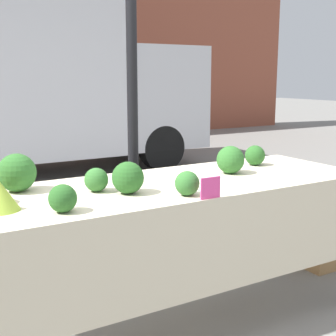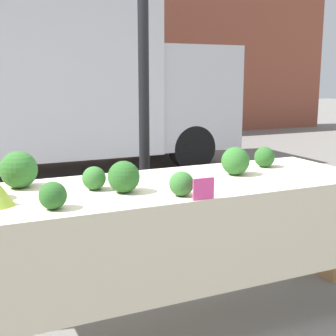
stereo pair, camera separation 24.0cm
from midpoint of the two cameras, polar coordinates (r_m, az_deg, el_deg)
ground_plane at (r=2.72m, az=-2.67°, el=-18.62°), size 40.00×40.00×0.00m
tent_pole at (r=3.10m, az=-6.59°, el=7.54°), size 0.07×0.07×2.31m
parked_truck at (r=6.78m, az=-18.37°, el=9.73°), size 4.73×1.86×2.35m
market_table at (r=2.39m, az=-2.12°, el=-4.49°), size 2.23×0.76×0.80m
romanesco_head at (r=2.08m, az=-23.03°, el=-3.13°), size 0.16×0.16×0.13m
broccoli_head_0 at (r=2.16m, az=-0.83°, el=-1.92°), size 0.12×0.12×0.12m
broccoli_head_1 at (r=2.92m, az=8.26°, el=1.51°), size 0.12×0.12×0.12m
broccoli_head_2 at (r=2.65m, az=5.06°, el=0.98°), size 0.16×0.16×0.16m
broccoli_head_3 at (r=2.38m, az=-20.75°, el=-0.57°), size 0.18×0.18×0.18m
broccoli_head_4 at (r=2.28m, az=-11.75°, el=-1.45°), size 0.12×0.12×0.12m
broccoli_head_5 at (r=1.97m, az=-16.17°, el=-3.62°), size 0.12×0.12×0.12m
broccoli_head_6 at (r=2.21m, az=-8.03°, el=-1.22°), size 0.15×0.15×0.15m
price_sign at (r=2.11m, az=1.95°, el=-2.48°), size 0.11×0.01×0.10m
produce_crate at (r=3.60m, az=17.23°, el=-8.49°), size 0.49×0.29×0.34m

